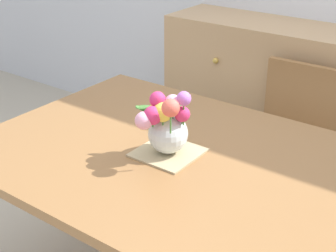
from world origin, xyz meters
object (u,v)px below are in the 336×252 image
(dining_table, at_px, (173,171))
(flower_vase, at_px, (166,124))
(dresser, at_px, (274,103))
(chair_far, at_px, (290,136))

(dining_table, height_order, flower_vase, flower_vase)
(dining_table, xyz_separation_m, dresser, (-0.17, 1.33, -0.19))
(dining_table, xyz_separation_m, flower_vase, (-0.01, -0.03, 0.22))
(chair_far, height_order, dresser, dresser)
(flower_vase, bearing_deg, chair_far, 82.08)
(flower_vase, bearing_deg, dining_table, 76.49)
(dining_table, xyz_separation_m, chair_far, (0.12, 0.91, -0.17))
(dining_table, distance_m, chair_far, 0.94)
(dining_table, height_order, chair_far, chair_far)
(dining_table, relative_size, dresser, 1.11)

